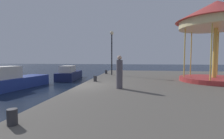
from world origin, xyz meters
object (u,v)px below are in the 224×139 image
(motorboat_blue, at_px, (15,80))
(motorboat_navy, at_px, (69,74))
(bollard_north, at_px, (12,117))
(bollard_south, at_px, (95,79))
(carousel, at_px, (216,21))
(person_near_carousel, at_px, (119,73))
(lamp_post_mid_promenade, at_px, (112,45))
(bollard_center, at_px, (106,72))

(motorboat_blue, distance_m, motorboat_navy, 6.59)
(bollard_north, relative_size, bollard_south, 1.00)
(carousel, xyz_separation_m, person_near_carousel, (-6.38, -3.57, -3.35))
(motorboat_blue, bearing_deg, lamp_post_mid_promenade, 29.15)
(bollard_north, bearing_deg, carousel, 45.70)
(lamp_post_mid_promenade, xyz_separation_m, bollard_south, (-0.54, -4.70, -2.76))
(motorboat_navy, relative_size, carousel, 0.94)
(lamp_post_mid_promenade, bearing_deg, motorboat_blue, -150.85)
(motorboat_blue, distance_m, bollard_center, 8.45)
(motorboat_blue, relative_size, bollard_center, 13.74)
(motorboat_blue, height_order, bollard_center, motorboat_blue)
(lamp_post_mid_promenade, bearing_deg, bollard_south, -96.50)
(motorboat_blue, xyz_separation_m, lamp_post_mid_promenade, (7.38, 4.12, 3.08))
(bollard_center, relative_size, person_near_carousel, 0.22)
(motorboat_blue, relative_size, motorboat_navy, 1.04)
(motorboat_navy, distance_m, carousel, 15.05)
(bollard_north, height_order, person_near_carousel, person_near_carousel)
(bollard_north, bearing_deg, bollard_center, 90.22)
(motorboat_navy, distance_m, bollard_north, 15.26)
(bollard_south, bearing_deg, bollard_center, 92.27)
(bollard_center, bearing_deg, motorboat_blue, -141.61)
(motorboat_blue, relative_size, person_near_carousel, 3.06)
(lamp_post_mid_promenade, relative_size, bollard_south, 10.83)
(motorboat_navy, height_order, lamp_post_mid_promenade, lamp_post_mid_promenade)
(motorboat_navy, xyz_separation_m, carousel, (13.18, -5.79, 4.38))
(motorboat_blue, height_order, motorboat_navy, motorboat_blue)
(bollard_north, distance_m, person_near_carousel, 5.64)
(lamp_post_mid_promenade, distance_m, bollard_north, 12.70)
(carousel, bearing_deg, motorboat_navy, 156.30)
(bollard_center, height_order, person_near_carousel, person_near_carousel)
(lamp_post_mid_promenade, xyz_separation_m, bollard_center, (-0.77, 1.12, -2.76))
(lamp_post_mid_promenade, bearing_deg, person_near_carousel, -78.70)
(motorboat_navy, xyz_separation_m, person_near_carousel, (6.80, -9.36, 1.03))
(carousel, distance_m, lamp_post_mid_promenade, 8.71)
(motorboat_blue, relative_size, carousel, 0.98)
(bollard_south, relative_size, person_near_carousel, 0.22)
(carousel, height_order, bollard_north, carousel)
(bollard_north, bearing_deg, motorboat_navy, 107.73)
(bollard_north, bearing_deg, motorboat_blue, 128.91)
(motorboat_blue, height_order, lamp_post_mid_promenade, lamp_post_mid_promenade)
(motorboat_navy, bearing_deg, carousel, -23.70)
(lamp_post_mid_promenade, height_order, person_near_carousel, lamp_post_mid_promenade)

